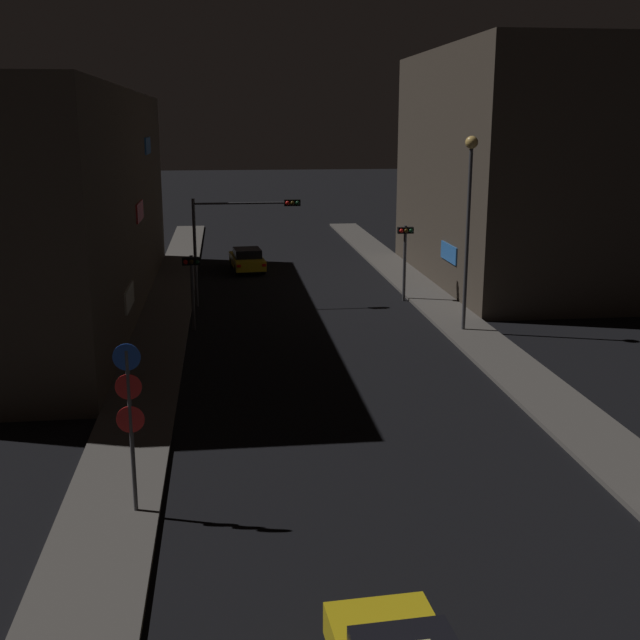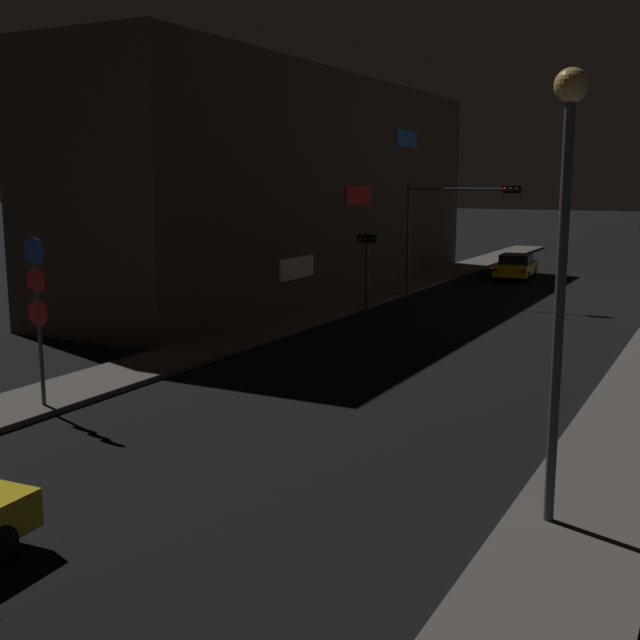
{
  "view_description": "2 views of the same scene",
  "coord_description": "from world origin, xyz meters",
  "px_view_note": "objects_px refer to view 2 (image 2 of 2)",
  "views": [
    {
      "loc": [
        -3.83,
        -3.42,
        9.0
      ],
      "look_at": [
        -0.83,
        21.23,
        2.75
      ],
      "focal_mm": 44.42,
      "sensor_mm": 36.0,
      "label": 1
    },
    {
      "loc": [
        8.58,
        0.53,
        5.55
      ],
      "look_at": [
        -1.58,
        19.72,
        1.7
      ],
      "focal_mm": 44.64,
      "sensor_mm": 36.0,
      "label": 2
    }
  ],
  "objects_px": {
    "far_car": "(516,266)",
    "sign_pole_left": "(38,305)",
    "traffic_light_overhead": "(451,215)",
    "traffic_light_left_kerb": "(367,255)",
    "street_lamp_near_block": "(564,221)"
  },
  "relations": [
    {
      "from": "far_car",
      "to": "sign_pole_left",
      "type": "xyz_separation_m",
      "value": [
        -3.61,
        -31.08,
        1.86
      ]
    },
    {
      "from": "traffic_light_overhead",
      "to": "traffic_light_left_kerb",
      "type": "relative_size",
      "value": 1.6
    },
    {
      "from": "sign_pole_left",
      "to": "far_car",
      "type": "bearing_deg",
      "value": 83.38
    },
    {
      "from": "sign_pole_left",
      "to": "street_lamp_near_block",
      "type": "relative_size",
      "value": 0.58
    },
    {
      "from": "traffic_light_left_kerb",
      "to": "street_lamp_near_block",
      "type": "height_order",
      "value": "street_lamp_near_block"
    },
    {
      "from": "far_car",
      "to": "traffic_light_left_kerb",
      "type": "relative_size",
      "value": 1.37
    },
    {
      "from": "sign_pole_left",
      "to": "street_lamp_near_block",
      "type": "xyz_separation_m",
      "value": [
        12.27,
        -0.98,
        2.34
      ]
    },
    {
      "from": "traffic_light_left_kerb",
      "to": "sign_pole_left",
      "type": "xyz_separation_m",
      "value": [
        -0.8,
        -17.05,
        0.17
      ]
    },
    {
      "from": "traffic_light_left_kerb",
      "to": "sign_pole_left",
      "type": "height_order",
      "value": "sign_pole_left"
    },
    {
      "from": "far_car",
      "to": "street_lamp_near_block",
      "type": "bearing_deg",
      "value": -74.88
    },
    {
      "from": "far_car",
      "to": "sign_pole_left",
      "type": "height_order",
      "value": "sign_pole_left"
    },
    {
      "from": "far_car",
      "to": "traffic_light_overhead",
      "type": "bearing_deg",
      "value": -94.61
    },
    {
      "from": "traffic_light_overhead",
      "to": "street_lamp_near_block",
      "type": "relative_size",
      "value": 0.76
    },
    {
      "from": "traffic_light_overhead",
      "to": "sign_pole_left",
      "type": "xyz_separation_m",
      "value": [
        -2.85,
        -21.72,
        -1.33
      ]
    },
    {
      "from": "sign_pole_left",
      "to": "traffic_light_left_kerb",
      "type": "bearing_deg",
      "value": 87.33
    }
  ]
}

